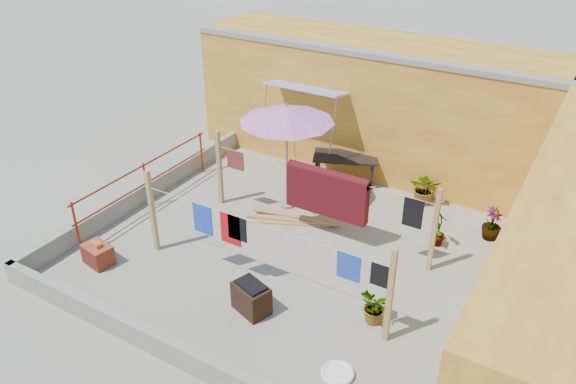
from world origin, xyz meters
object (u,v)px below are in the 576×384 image
at_px(brick_stack, 98,254).
at_px(plant_back_a, 425,188).
at_px(outdoor_table, 345,158).
at_px(water_jug_b, 484,301).
at_px(water_jug_a, 480,311).
at_px(brazier, 251,298).
at_px(green_hose, 502,264).
at_px(patio_umbrella, 287,115).
at_px(white_basin, 337,373).

relative_size(brick_stack, plant_back_a, 0.81).
xyz_separation_m(outdoor_table, water_jug_b, (4.19, -3.02, -0.49)).
bearing_deg(brick_stack, water_jug_a, 18.21).
bearing_deg(outdoor_table, brazier, -82.26).
bearing_deg(brazier, green_hose, 45.99).
distance_m(patio_umbrella, outdoor_table, 2.44).
bearing_deg(plant_back_a, outdoor_table, 180.00).
height_order(brick_stack, water_jug_a, brick_stack).
bearing_deg(water_jug_a, patio_umbrella, 162.05).
xyz_separation_m(patio_umbrella, white_basin, (3.29, -3.98, -2.20)).
xyz_separation_m(patio_umbrella, outdoor_table, (0.63, 1.73, -1.60)).
bearing_deg(water_jug_b, outdoor_table, 144.23).
relative_size(brick_stack, water_jug_b, 1.71).
distance_m(patio_umbrella, brick_stack, 4.78).
height_order(brazier, green_hose, brazier).
bearing_deg(outdoor_table, brick_stack, -115.61).
bearing_deg(green_hose, water_jug_a, -90.00).
height_order(water_jug_a, water_jug_b, water_jug_b).
distance_m(white_basin, green_hose, 4.45).
bearing_deg(water_jug_a, outdoor_table, 141.82).
bearing_deg(outdoor_table, green_hose, -20.17).
bearing_deg(white_basin, water_jug_a, 57.76).
xyz_separation_m(water_jug_a, green_hose, (-0.00, 1.76, -0.12)).
bearing_deg(water_jug_b, patio_umbrella, 165.08).
bearing_deg(white_basin, water_jug_b, 60.49).
bearing_deg(plant_back_a, green_hose, -35.91).
bearing_deg(brazier, brick_stack, -173.25).
xyz_separation_m(brick_stack, white_basin, (5.32, -0.17, -0.17)).
distance_m(white_basin, plant_back_a, 5.76).
xyz_separation_m(patio_umbrella, water_jug_a, (4.82, -1.56, -2.09)).
relative_size(brazier, green_hose, 1.53).
height_order(outdoor_table, green_hose, outdoor_table).
xyz_separation_m(white_basin, water_jug_b, (1.53, 2.70, 0.12)).
xyz_separation_m(outdoor_table, water_jug_a, (4.19, -3.29, -0.49)).
distance_m(white_basin, water_jug_a, 2.86).
relative_size(patio_umbrella, green_hose, 5.08).
bearing_deg(white_basin, patio_umbrella, 129.57).
bearing_deg(outdoor_table, patio_umbrella, -109.85).
height_order(patio_umbrella, plant_back_a, patio_umbrella).
bearing_deg(brazier, plant_back_a, 75.17).
bearing_deg(brick_stack, patio_umbrella, 61.93).
bearing_deg(water_jug_a, white_basin, -122.24).
relative_size(water_jug_a, plant_back_a, 0.46).
xyz_separation_m(outdoor_table, plant_back_a, (2.06, -0.00, -0.26)).
height_order(white_basin, water_jug_a, water_jug_a).
height_order(brazier, plant_back_a, plant_back_a).
relative_size(patio_umbrella, water_jug_b, 6.77).
bearing_deg(green_hose, water_jug_b, -90.00).
distance_m(outdoor_table, brazier, 5.21).
relative_size(water_jug_a, green_hose, 0.73).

